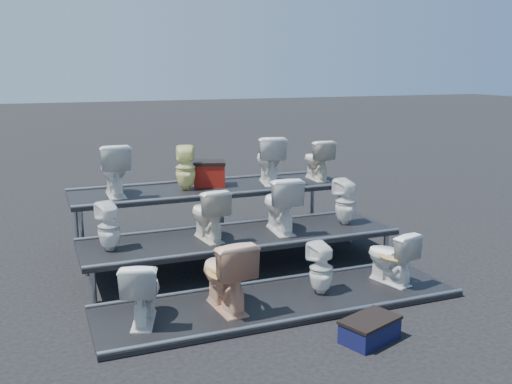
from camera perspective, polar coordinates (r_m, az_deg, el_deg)
name	(u,v)px	position (r m, az deg, el deg)	size (l,w,h in m)	color
ground	(241,268)	(7.79, -1.51, -7.62)	(80.00, 80.00, 0.00)	black
tier_front	(280,302)	(6.66, 2.41, -10.93)	(4.20, 1.20, 0.06)	black
tier_mid	(241,252)	(7.71, -1.52, -6.01)	(4.20, 1.20, 0.46)	black
tier_back	(212,215)	(8.84, -4.42, -2.29)	(4.20, 1.20, 0.86)	black
toilet_0	(142,291)	(6.09, -11.35, -9.66)	(0.38, 0.67, 0.68)	silver
toilet_1	(226,273)	(6.27, -3.05, -8.12)	(0.45, 0.80, 0.81)	tan
toilet_2	(321,268)	(6.75, 6.53, -7.60)	(0.28, 0.28, 0.61)	silver
toilet_3	(391,256)	(7.22, 13.32, -6.29)	(0.37, 0.65, 0.66)	silver
toilet_4	(109,227)	(7.18, -14.50, -3.39)	(0.27, 0.28, 0.60)	silver
toilet_5	(208,214)	(7.41, -4.81, -2.18)	(0.38, 0.67, 0.69)	silver
toilet_6	(280,204)	(7.75, 2.45, -1.18)	(0.43, 0.76, 0.77)	silver
toilet_7	(345,202)	(8.22, 8.94, -0.97)	(0.29, 0.30, 0.65)	silver
toilet_8	(114,170)	(8.37, -14.02, 2.19)	(0.42, 0.74, 0.75)	silver
toilet_9	(186,168)	(8.57, -7.06, 2.40)	(0.30, 0.30, 0.66)	#ECEB94
toilet_10	(269,159)	(8.99, 1.32, 3.27)	(0.42, 0.74, 0.76)	silver
toilet_11	(317,160)	(9.36, 6.12, 3.25)	(0.37, 0.65, 0.66)	silver
red_crate	(209,175)	(8.85, -4.68, 1.70)	(0.47, 0.38, 0.34)	maroon
step_stool	(370,331)	(5.93, 11.30, -13.46)	(0.57, 0.34, 0.21)	#0F1136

